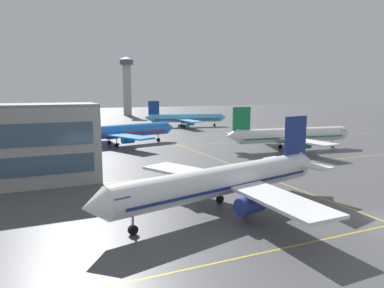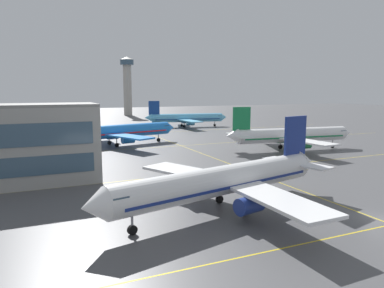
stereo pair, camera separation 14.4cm
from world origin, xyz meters
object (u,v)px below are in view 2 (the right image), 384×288
airliner_front_gate (225,180)px  control_tower (127,82)px  airliner_second_row (291,135)px  airliner_third_row (117,131)px  airliner_far_left_stand (186,118)px

airliner_front_gate → control_tower: (32.78, 186.44, 17.26)m
control_tower → airliner_second_row: bearing=-87.3°
control_tower → airliner_third_row: bearing=-105.2°
airliner_second_row → control_tower: 151.89m
airliner_front_gate → airliner_third_row: (-0.77, 62.63, -0.01)m
airliner_front_gate → airliner_third_row: airliner_front_gate is taller
airliner_third_row → airliner_far_left_stand: size_ratio=1.04×
airliner_far_left_stand → control_tower: (-5.36, 82.98, 17.45)m
airliner_third_row → control_tower: 129.43m
airliner_third_row → airliner_far_left_stand: 56.40m
airliner_second_row → airliner_third_row: bearing=146.5°
airliner_far_left_stand → control_tower: 84.97m
airliner_second_row → airliner_third_row: 48.81m
airliner_far_left_stand → control_tower: size_ratio=1.00×
airliner_second_row → airliner_front_gate: bearing=-138.2°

